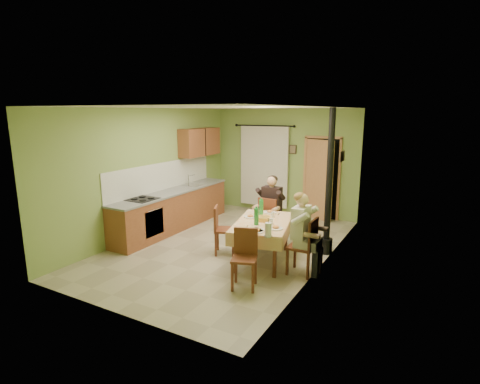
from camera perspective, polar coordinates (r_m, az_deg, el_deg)
The scene contains 17 objects.
floor at distance 7.83m, azimuth -1.98°, elevation -8.20°, with size 4.00×6.00×0.01m, color tan.
room_shell at distance 7.39m, azimuth -2.08°, elevation 5.14°, with size 4.04×6.04×2.82m.
kitchen_run at distance 8.94m, azimuth -10.11°, elevation -2.55°, with size 0.64×3.64×1.56m.
upper_cabinets at distance 9.79m, azimuth -6.14°, elevation 7.58°, with size 0.35×1.40×0.70m, color brown.
curtain at distance 10.26m, azimuth 3.67°, elevation 3.97°, with size 1.70×0.07×2.22m.
doorway at distance 9.74m, azimuth 12.14°, elevation 2.02°, with size 0.96×0.33×2.15m.
dining_table at distance 6.97m, azimuth 3.47°, elevation -7.49°, with size 1.30×1.76×0.76m.
tableware at distance 6.72m, azimuth 3.48°, elevation -4.26°, with size 0.96×1.50×0.33m.
chair_far at distance 8.04m, azimuth 4.64°, elevation -5.50°, with size 0.42×0.42×0.97m.
chair_near at distance 6.00m, azimuth 0.66°, elevation -11.80°, with size 0.48×0.48×0.93m.
chair_right at distance 6.55m, azimuth 9.46°, elevation -9.82°, with size 0.43×0.43×0.99m.
chair_left at distance 7.35m, azimuth -2.38°, elevation -7.19°, with size 0.52×0.52×0.95m.
man_far at distance 7.89m, azimuth 4.76°, elevation -1.39°, with size 0.59×0.47×1.39m.
man_right at distance 6.36m, azimuth 9.53°, elevation -4.87°, with size 0.47×0.58×1.39m.
stove_flue at distance 7.34m, azimuth 13.28°, elevation -1.55°, with size 0.24×0.24×2.80m.
picture_back at distance 9.96m, azimuth 8.07°, elevation 6.45°, with size 0.19×0.03×0.23m, color black.
picture_right at distance 7.75m, azimuth 15.30°, elevation 5.27°, with size 0.03×0.31×0.21m, color brown.
Camera 1 is at (3.78, -6.29, 2.73)m, focal length 28.00 mm.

